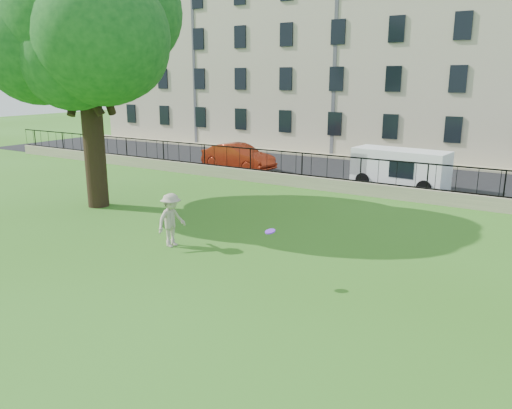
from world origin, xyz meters
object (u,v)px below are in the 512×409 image
Objects in this scene: tree at (84,25)px; frisbee at (270,231)px; man at (171,220)px; red_sedan at (238,157)px; white_van at (400,169)px.

tree is 40.02× the size of frisbee.
man reaches higher than red_sedan.
frisbee is 0.06× the size of red_sedan.
red_sedan is (-10.05, 13.56, -0.68)m from frisbee.
white_van reaches higher than frisbee.
frisbee is at bearing -136.49° from red_sedan.
man is 0.38× the size of white_van.
red_sedan is at bearing 29.70° from man.
red_sedan is (-5.87, 12.60, -0.11)m from man.
white_van is (3.63, 12.60, 0.08)m from man.
man is at bearing -21.09° from tree.
tree is at bearing -128.60° from white_van.
tree is 2.40× the size of white_van.
tree reaches higher than frisbee.
tree is at bearing -175.12° from red_sedan.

